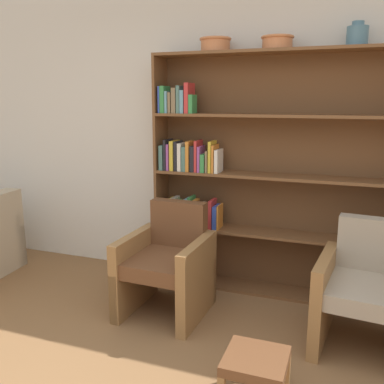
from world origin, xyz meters
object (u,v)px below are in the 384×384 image
at_px(bowl_sage, 215,44).
at_px(bowl_terracotta, 277,42).
at_px(armchair_leather, 168,264).
at_px(bookshelf, 253,180).
at_px(armchair_cushioned, 367,292).
at_px(footstool, 256,365).
at_px(vase_tall, 357,36).

bearing_deg(bowl_sage, bowl_terracotta, -0.00).
relative_size(bowl_terracotta, armchair_leather, 0.30).
relative_size(bowl_sage, armchair_leather, 0.31).
bearing_deg(bookshelf, armchair_cushioned, -34.47).
distance_m(bookshelf, footstool, 1.74).
xyz_separation_m(armchair_leather, footstool, (0.91, -0.86, -0.16)).
height_order(bowl_terracotta, armchair_cushioned, bowl_terracotta).
height_order(vase_tall, armchair_leather, vase_tall).
distance_m(bowl_sage, bowl_terracotta, 0.52).
xyz_separation_m(bowl_sage, bowl_terracotta, (0.52, -0.00, -0.01)).
distance_m(bowl_sage, footstool, 2.55).
relative_size(bowl_sage, bowl_terracotta, 1.02).
bearing_deg(footstool, armchair_cushioned, 55.11).
distance_m(vase_tall, footstool, 2.49).
relative_size(bowl_terracotta, footstool, 0.76).
height_order(bowl_terracotta, footstool, bowl_terracotta).
distance_m(bowl_terracotta, vase_tall, 0.60).
height_order(bookshelf, armchair_leather, bookshelf).
relative_size(bookshelf, bowl_sage, 8.07).
bearing_deg(bookshelf, footstool, -76.43).
xyz_separation_m(bookshelf, bowl_terracotta, (0.17, -0.02, 1.15)).
xyz_separation_m(bowl_sage, armchair_leather, (-0.19, -0.64, -1.77)).
xyz_separation_m(armchair_leather, armchair_cushioned, (1.51, -0.00, 0.00)).
xyz_separation_m(bowl_sage, armchair_cushioned, (1.32, -0.64, -1.77)).
xyz_separation_m(bowl_terracotta, armchair_cushioned, (0.79, -0.64, -1.77)).
bearing_deg(vase_tall, footstool, -105.19).
height_order(armchair_leather, armchair_cushioned, same).
bearing_deg(bowl_terracotta, armchair_cushioned, -38.77).
bearing_deg(footstool, bookshelf, 103.57).
xyz_separation_m(armchair_cushioned, footstool, (-0.60, -0.86, -0.16)).
distance_m(armchair_leather, footstool, 1.26).
height_order(bowl_sage, vase_tall, vase_tall).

